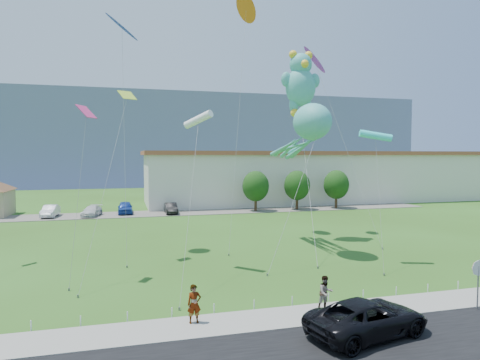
% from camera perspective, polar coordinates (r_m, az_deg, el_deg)
% --- Properties ---
extents(ground, '(160.00, 160.00, 0.00)m').
position_cam_1_polar(ground, '(23.33, 3.36, -15.61)').
color(ground, '#2C4F16').
rests_on(ground, ground).
extents(sidewalk, '(80.00, 2.50, 0.10)m').
position_cam_1_polar(sidewalk, '(20.88, 5.87, -17.80)').
color(sidewalk, gray).
rests_on(sidewalk, ground).
extents(parking_strip, '(70.00, 6.00, 0.06)m').
position_cam_1_polar(parking_strip, '(56.86, -7.91, -4.32)').
color(parking_strip, '#59544C').
rests_on(parking_strip, ground).
extents(hill_ridge, '(160.00, 50.00, 25.00)m').
position_cam_1_polar(hill_ridge, '(141.18, -12.29, 5.25)').
color(hill_ridge, slate).
rests_on(hill_ridge, ground).
extents(warehouse, '(61.00, 15.00, 8.20)m').
position_cam_1_polar(warehouse, '(72.91, 11.84, 0.55)').
color(warehouse, beige).
rests_on(warehouse, ground).
extents(stop_sign, '(0.80, 0.07, 2.50)m').
position_cam_1_polar(stop_sign, '(24.18, 29.19, -10.74)').
color(stop_sign, slate).
rests_on(stop_sign, ground).
extents(rope_fence, '(26.05, 0.05, 0.50)m').
position_cam_1_polar(rope_fence, '(22.09, 4.48, -16.04)').
color(rope_fence, white).
rests_on(rope_fence, ground).
extents(tree_near, '(3.60, 3.60, 5.47)m').
position_cam_1_polar(tree_near, '(57.65, 2.10, -0.84)').
color(tree_near, '#3F2B19').
rests_on(tree_near, ground).
extents(tree_mid, '(3.60, 3.60, 5.47)m').
position_cam_1_polar(tree_mid, '(59.70, 7.61, -0.72)').
color(tree_mid, '#3F2B19').
rests_on(tree_mid, ground).
extents(tree_far, '(3.60, 3.60, 5.47)m').
position_cam_1_polar(tree_far, '(62.25, 12.72, -0.61)').
color(tree_far, '#3F2B19').
rests_on(tree_far, ground).
extents(suv, '(5.85, 3.67, 1.51)m').
position_cam_1_polar(suv, '(19.41, 16.64, -17.18)').
color(suv, black).
rests_on(suv, road).
extents(pedestrian_left, '(0.65, 0.45, 1.72)m').
position_cam_1_polar(pedestrian_left, '(19.89, -6.13, -16.09)').
color(pedestrian_left, gray).
rests_on(pedestrian_left, sidewalk).
extents(pedestrian_right, '(0.86, 0.71, 1.64)m').
position_cam_1_polar(pedestrian_right, '(21.79, 11.34, -14.50)').
color(pedestrian_right, gray).
rests_on(pedestrian_right, sidewalk).
extents(parked_car_silver, '(1.81, 4.44, 1.43)m').
position_cam_1_polar(parked_car_silver, '(57.10, -23.98, -3.80)').
color(parked_car_silver, silver).
rests_on(parked_car_silver, parking_strip).
extents(parked_car_white, '(2.68, 4.61, 1.26)m').
position_cam_1_polar(parked_car_white, '(55.92, -19.16, -3.93)').
color(parked_car_white, silver).
rests_on(parked_car_white, parking_strip).
extents(parked_car_blue, '(1.82, 4.52, 1.54)m').
position_cam_1_polar(parked_car_blue, '(57.16, -15.06, -3.56)').
color(parked_car_blue, '#1B3C98').
rests_on(parked_car_blue, parking_strip).
extents(parked_car_black, '(1.48, 4.17, 1.37)m').
position_cam_1_polar(parked_car_black, '(55.96, -9.20, -3.72)').
color(parked_car_black, black).
rests_on(parked_car_black, parking_strip).
extents(octopus_kite, '(6.46, 10.74, 11.44)m').
position_cam_1_polar(octopus_kite, '(33.56, 8.81, 6.43)').
color(octopus_kite, teal).
rests_on(octopus_kite, ground).
extents(teddy_bear_kite, '(4.77, 11.13, 16.82)m').
position_cam_1_polar(teddy_bear_kite, '(39.36, 8.09, 12.78)').
color(teddy_bear_kite, teal).
rests_on(teddy_bear_kite, ground).
extents(small_kite_cyan, '(1.51, 4.31, 9.36)m').
position_cam_1_polar(small_kite_cyan, '(31.26, 17.63, 5.54)').
color(small_kite_cyan, '#32E2E4').
rests_on(small_kite_cyan, ground).
extents(small_kite_blue, '(1.80, 6.47, 18.25)m').
position_cam_1_polar(small_kite_blue, '(36.23, -15.46, 18.52)').
color(small_kite_blue, '#2335C7').
rests_on(small_kite_blue, ground).
extents(small_kite_orange, '(4.98, 10.10, 22.34)m').
position_cam_1_polar(small_kite_orange, '(43.71, 0.77, 21.23)').
color(small_kite_orange, orange).
rests_on(small_kite_orange, ground).
extents(small_kite_purple, '(3.08, 9.27, 17.44)m').
position_cam_1_polar(small_kite_purple, '(43.02, 10.13, 15.04)').
color(small_kite_purple, '#AA34D2').
rests_on(small_kite_purple, ground).
extents(small_kite_yellow, '(3.44, 8.95, 12.31)m').
position_cam_1_polar(small_kite_yellow, '(31.13, -15.41, 8.43)').
color(small_kite_yellow, '#A4D030').
rests_on(small_kite_yellow, ground).
extents(small_kite_white, '(2.54, 8.60, 10.35)m').
position_cam_1_polar(small_kite_white, '(28.35, -5.60, 7.86)').
color(small_kite_white, white).
rests_on(small_kite_white, ground).
extents(small_kite_pink, '(1.64, 2.86, 10.61)m').
position_cam_1_polar(small_kite_pink, '(27.21, -20.01, 6.42)').
color(small_kite_pink, '#D12E6E').
rests_on(small_kite_pink, ground).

